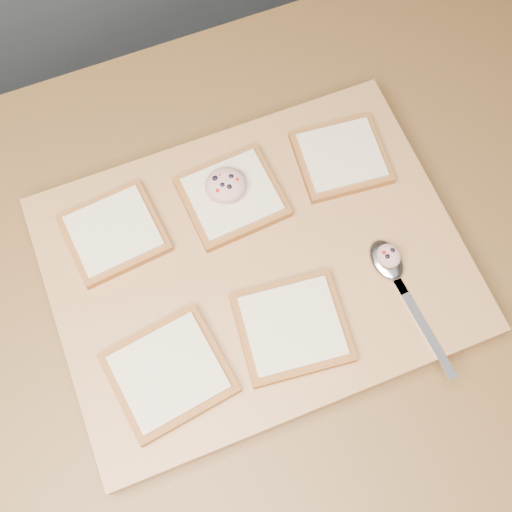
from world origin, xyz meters
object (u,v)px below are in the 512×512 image
Objects in this scene: cutting_board at (256,268)px; spoon at (392,270)px; bread_far_center at (232,196)px; tuna_salad_dollop at (226,185)px.

cutting_board is 2.65× the size of spoon.
cutting_board is 3.98× the size of bread_far_center.
tuna_salad_dollop is (-0.00, 0.01, 0.02)m from bread_far_center.
bread_far_center is at bearing -60.94° from tuna_salad_dollop.
cutting_board is at bearing -92.10° from bread_far_center.
tuna_salad_dollop is at bearing 119.06° from bread_far_center.
cutting_board is 9.71× the size of tuna_salad_dollop.
bread_far_center is (0.00, 0.09, 0.03)m from cutting_board.
bread_far_center is 0.22m from spoon.
bread_far_center is 0.02m from tuna_salad_dollop.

